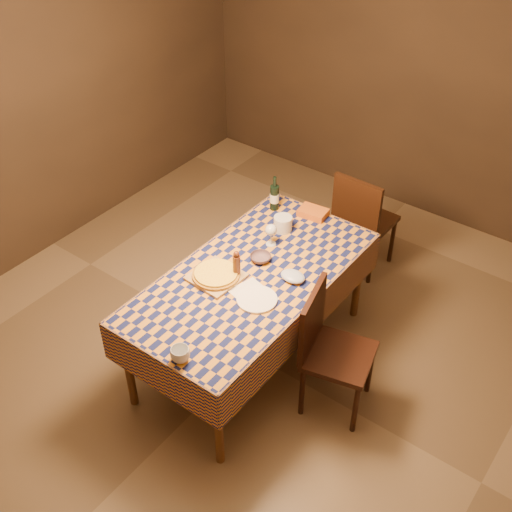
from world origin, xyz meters
name	(u,v)px	position (x,y,z in m)	size (l,w,h in m)	color
room	(251,202)	(0.00, 0.00, 1.35)	(5.00, 5.10, 2.70)	brown
dining_table	(252,284)	(0.00, 0.00, 0.69)	(0.94, 1.84, 0.77)	brown
cutting_board	(216,277)	(-0.17, -0.16, 0.78)	(0.31, 0.31, 0.02)	tan
pizza	(216,274)	(-0.17, -0.16, 0.80)	(0.37, 0.37, 0.03)	#9E6A1A
pepper_mill	(237,265)	(-0.07, -0.07, 0.87)	(0.06, 0.06, 0.21)	#4A2111
bowl	(261,258)	(-0.04, 0.16, 0.79)	(0.14, 0.14, 0.04)	#58424A
wine_glass	(271,231)	(-0.09, 0.35, 0.89)	(0.09, 0.09, 0.17)	silver
wine_bottle	(274,197)	(-0.33, 0.73, 0.87)	(0.08, 0.08, 0.28)	black
deli_tub	(283,224)	(-0.13, 0.54, 0.83)	(0.13, 0.13, 0.11)	silver
takeout_container	(313,212)	(-0.05, 0.83, 0.80)	(0.21, 0.15, 0.05)	#B75818
white_plate	(257,299)	(0.18, -0.18, 0.78)	(0.26, 0.26, 0.02)	white
tumbler	(180,355)	(0.13, -0.84, 0.82)	(0.11, 0.11, 0.09)	silver
flour_patch	(253,295)	(0.13, -0.15, 0.77)	(0.28, 0.21, 0.00)	silver
flour_bag	(293,276)	(0.24, 0.13, 0.79)	(0.17, 0.13, 0.05)	#ACBDDD
chair_far	(362,218)	(0.10, 1.34, 0.52)	(0.43, 0.44, 0.93)	black
chair_right	(328,345)	(0.63, -0.02, 0.52)	(0.52, 0.51, 0.93)	black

